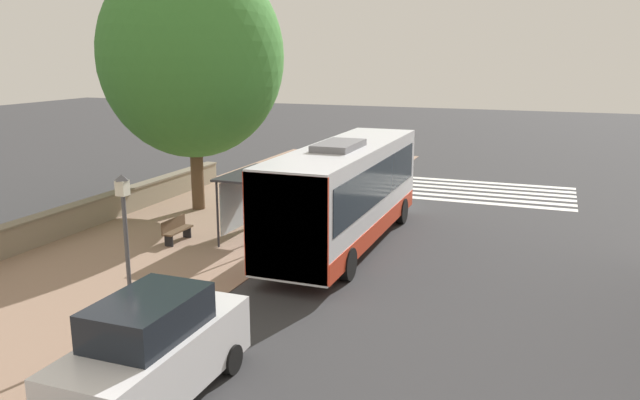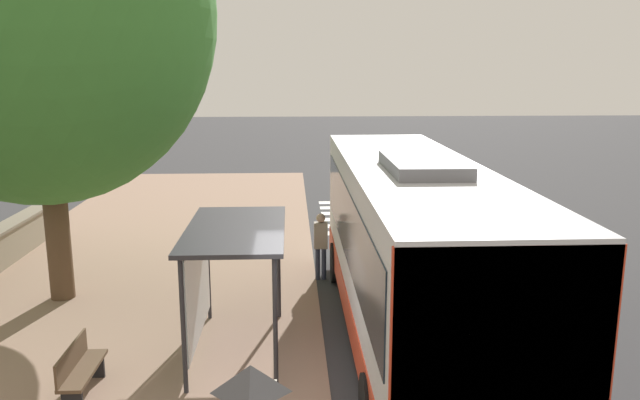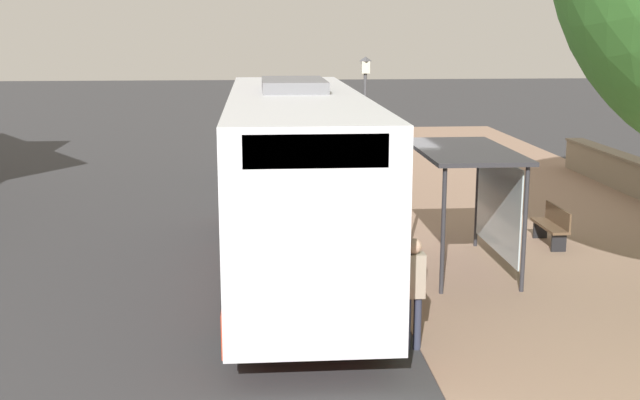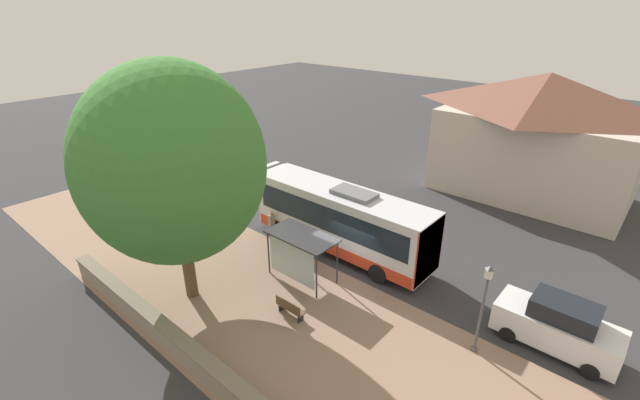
{
  "view_description": "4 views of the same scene",
  "coord_description": "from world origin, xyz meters",
  "px_view_note": "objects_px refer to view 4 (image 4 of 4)",
  "views": [
    {
      "loc": [
        8.3,
        -18.34,
        6.62
      ],
      "look_at": [
        0.24,
        2.96,
        1.26
      ],
      "focal_mm": 35.0,
      "sensor_mm": 36.0,
      "label": 1
    },
    {
      "loc": [
        -0.63,
        -9.68,
        5.32
      ],
      "look_at": [
        0.03,
        4.08,
        2.39
      ],
      "focal_mm": 35.0,
      "sensor_mm": 36.0,
      "label": 2
    },
    {
      "loc": [
        2.4,
        16.78,
        4.75
      ],
      "look_at": [
        1.4,
        4.11,
        2.03
      ],
      "focal_mm": 45.0,
      "sensor_mm": 36.0,
      "label": 3
    },
    {
      "loc": [
        -14.48,
        -10.73,
        12.47
      ],
      "look_at": [
        1.68,
        3.21,
        2.59
      ],
      "focal_mm": 24.0,
      "sensor_mm": 36.0,
      "label": 4
    }
  ],
  "objects_px": {
    "parked_car_behind_bus": "(558,326)",
    "bench": "(290,308)",
    "shade_tree": "(173,164)",
    "bus_shelter": "(300,244)",
    "bus": "(342,219)",
    "street_lamp_near": "(483,302)",
    "pedestrian": "(272,222)"
  },
  "relations": [
    {
      "from": "bus_shelter",
      "to": "pedestrian",
      "type": "xyz_separation_m",
      "value": [
        1.94,
        4.05,
        -1.03
      ]
    },
    {
      "from": "shade_tree",
      "to": "parked_car_behind_bus",
      "type": "xyz_separation_m",
      "value": [
        7.45,
        -13.71,
        -5.45
      ]
    },
    {
      "from": "parked_car_behind_bus",
      "to": "bench",
      "type": "bearing_deg",
      "value": 121.28
    },
    {
      "from": "bench",
      "to": "street_lamp_near",
      "type": "bearing_deg",
      "value": -64.44
    },
    {
      "from": "bus_shelter",
      "to": "shade_tree",
      "type": "relative_size",
      "value": 0.32
    },
    {
      "from": "bus",
      "to": "parked_car_behind_bus",
      "type": "relative_size",
      "value": 2.31
    },
    {
      "from": "street_lamp_near",
      "to": "shade_tree",
      "type": "relative_size",
      "value": 0.37
    },
    {
      "from": "bus_shelter",
      "to": "shade_tree",
      "type": "xyz_separation_m",
      "value": [
        -4.19,
        2.99,
        4.45
      ]
    },
    {
      "from": "bus_shelter",
      "to": "street_lamp_near",
      "type": "height_order",
      "value": "street_lamp_near"
    },
    {
      "from": "bus_shelter",
      "to": "shade_tree",
      "type": "bearing_deg",
      "value": 144.48
    },
    {
      "from": "pedestrian",
      "to": "bench",
      "type": "relative_size",
      "value": 1.19
    },
    {
      "from": "bus_shelter",
      "to": "bench",
      "type": "xyz_separation_m",
      "value": [
        -2.31,
        -1.56,
        -1.58
      ]
    },
    {
      "from": "street_lamp_near",
      "to": "shade_tree",
      "type": "distance_m",
      "value": 13.23
    },
    {
      "from": "bus",
      "to": "street_lamp_near",
      "type": "height_order",
      "value": "street_lamp_near"
    },
    {
      "from": "parked_car_behind_bus",
      "to": "bus_shelter",
      "type": "bearing_deg",
      "value": 106.9
    },
    {
      "from": "street_lamp_near",
      "to": "bench",
      "type": "bearing_deg",
      "value": 115.56
    },
    {
      "from": "bus",
      "to": "pedestrian",
      "type": "xyz_separation_m",
      "value": [
        -1.55,
        3.86,
        -0.93
      ]
    },
    {
      "from": "bus_shelter",
      "to": "parked_car_behind_bus",
      "type": "relative_size",
      "value": 0.77
    },
    {
      "from": "bus_shelter",
      "to": "street_lamp_near",
      "type": "relative_size",
      "value": 0.88
    },
    {
      "from": "bus",
      "to": "shade_tree",
      "type": "height_order",
      "value": "shade_tree"
    },
    {
      "from": "pedestrian",
      "to": "parked_car_behind_bus",
      "type": "bearing_deg",
      "value": -84.9
    },
    {
      "from": "pedestrian",
      "to": "bench",
      "type": "bearing_deg",
      "value": -127.09
    },
    {
      "from": "street_lamp_near",
      "to": "pedestrian",
      "type": "bearing_deg",
      "value": 85.67
    },
    {
      "from": "bus",
      "to": "bench",
      "type": "height_order",
      "value": "bus"
    },
    {
      "from": "bus",
      "to": "bus_shelter",
      "type": "relative_size",
      "value": 3.01
    },
    {
      "from": "bus",
      "to": "street_lamp_near",
      "type": "relative_size",
      "value": 2.64
    },
    {
      "from": "bench",
      "to": "street_lamp_near",
      "type": "xyz_separation_m",
      "value": [
        3.3,
        -6.89,
        1.88
      ]
    },
    {
      "from": "street_lamp_near",
      "to": "bus",
      "type": "bearing_deg",
      "value": 73.9
    },
    {
      "from": "bus",
      "to": "pedestrian",
      "type": "bearing_deg",
      "value": 111.83
    },
    {
      "from": "bus",
      "to": "shade_tree",
      "type": "xyz_separation_m",
      "value": [
        -7.68,
        2.8,
        4.55
      ]
    },
    {
      "from": "bus",
      "to": "parked_car_behind_bus",
      "type": "height_order",
      "value": "bus"
    },
    {
      "from": "street_lamp_near",
      "to": "parked_car_behind_bus",
      "type": "distance_m",
      "value": 3.46
    }
  ]
}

